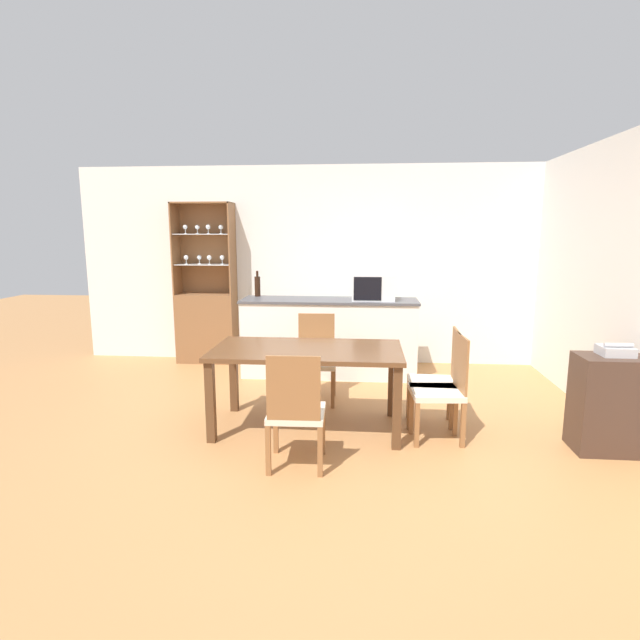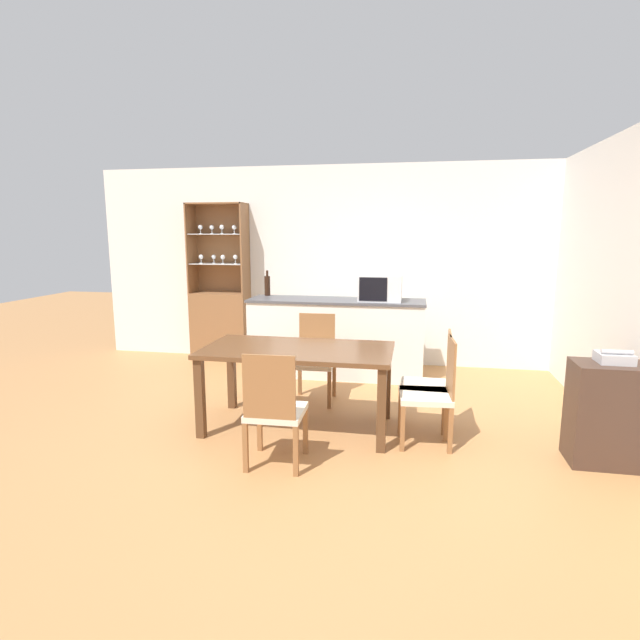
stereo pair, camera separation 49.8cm
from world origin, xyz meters
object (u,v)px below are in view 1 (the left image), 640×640
microwave (373,287)px  telephone (615,350)px  dining_chair_head_far (316,359)px  dining_table (307,358)px  dining_chair_side_right_far (438,380)px  wine_bottle (257,286)px  dining_chair_side_right_near (442,389)px  display_cabinet (207,316)px  side_cabinet (609,404)px  dining_chair_head_near (296,412)px

microwave → telephone: (1.84, -1.87, -0.27)m
dining_chair_head_far → dining_table: bearing=88.4°
dining_chair_side_right_far → telephone: dining_chair_side_right_far is taller
wine_bottle → telephone: bearing=-32.9°
wine_bottle → microwave: bearing=-9.3°
dining_table → dining_chair_side_right_near: bearing=-6.3°
dining_chair_side_right_near → dining_chair_head_far: size_ratio=1.00×
dining_table → telephone: (2.42, -0.22, 0.18)m
display_cabinet → telephone: size_ratio=8.87×
dining_chair_head_far → dining_chair_side_right_far: bearing=149.6°
dining_chair_head_far → dining_chair_side_right_far: (1.14, -0.62, 0.00)m
dining_table → wine_bottle: (-0.83, 1.88, 0.42)m
dining_chair_side_right_near → dining_chair_side_right_far: 0.25m
dining_chair_side_right_near → side_cabinet: 1.27m
display_cabinet → dining_chair_side_right_near: bearing=-40.3°
dining_chair_side_right_near → dining_chair_side_right_far: bearing=-4.3°
microwave → wine_bottle: 1.44m
dining_chair_side_right_far → side_cabinet: size_ratio=1.15×
microwave → side_cabinet: size_ratio=0.64×
telephone → dining_chair_side_right_far: bearing=164.8°
dining_chair_side_right_far → display_cabinet: bearing=54.3°
dining_chair_side_right_far → dining_chair_head_near: same height
dining_chair_head_near → telephone: bearing=10.6°
dining_chair_side_right_far → microwave: size_ratio=1.79×
dining_chair_side_right_near → dining_chair_head_near: bearing=114.6°
dining_chair_head_far → telephone: size_ratio=3.75×
dining_chair_side_right_near → wine_bottle: size_ratio=2.79×
dining_table → wine_bottle: size_ratio=5.17×
dining_chair_side_right_far → side_cabinet: bearing=-105.3°
dining_chair_head_far → side_cabinet: bearing=155.6°
wine_bottle → dining_chair_head_near: bearing=-72.4°
dining_table → side_cabinet: size_ratio=2.12×
dining_table → dining_chair_side_right_near: (1.14, -0.12, -0.20)m
display_cabinet → dining_chair_head_far: display_cabinet is taller
display_cabinet → dining_chair_side_right_near: size_ratio=2.37×
microwave → wine_bottle: size_ratio=1.56×
side_cabinet → wine_bottle: bearing=146.6°
side_cabinet → dining_chair_side_right_near: bearing=174.3°
display_cabinet → dining_chair_side_right_far: (2.72, -2.06, -0.19)m
dining_chair_side_right_near → telephone: size_ratio=3.75×
dining_chair_head_far → dining_chair_head_near: 1.50m
display_cabinet → dining_chair_head_near: size_ratio=2.37×
display_cabinet → telephone: 4.68m
display_cabinet → side_cabinet: display_cabinet is taller
dining_table → dining_chair_head_far: dining_chair_head_far is taller
dining_chair_side_right_far → microwave: bearing=21.2°
display_cabinet → side_cabinet: bearing=-31.5°
dining_table → dining_chair_head_far: (-0.00, 0.75, -0.20)m
display_cabinet → dining_chair_head_far: size_ratio=2.37×
dining_chair_head_far → dining_chair_side_right_far: size_ratio=1.00×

